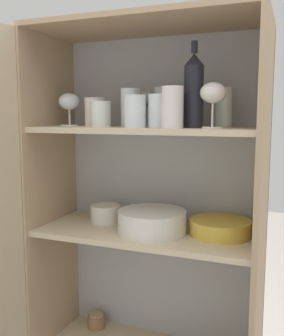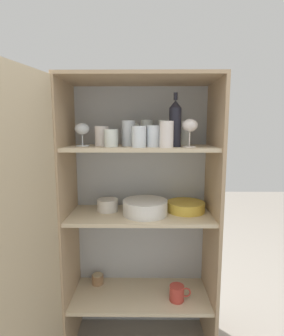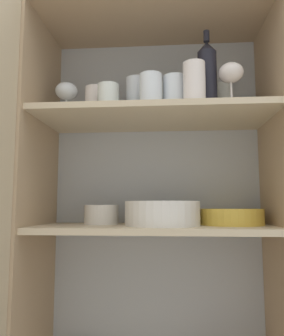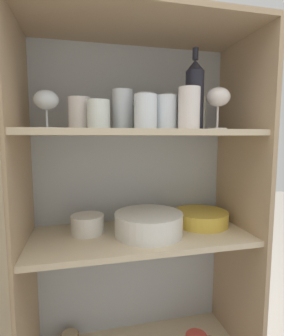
# 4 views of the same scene
# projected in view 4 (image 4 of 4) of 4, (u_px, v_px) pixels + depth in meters

# --- Properties ---
(cupboard_back_panel) EXTENTS (0.83, 0.02, 1.53)m
(cupboard_back_panel) POSITION_uv_depth(u_px,v_px,m) (132.00, 228.00, 1.15)
(cupboard_back_panel) COLOR #B2B7BC
(cupboard_back_panel) RESTS_ON ground_plane
(cupboard_side_left) EXTENTS (0.02, 0.37, 1.53)m
(cupboard_side_left) POSITION_uv_depth(u_px,v_px,m) (24.00, 254.00, 0.89)
(cupboard_side_left) COLOR tan
(cupboard_side_left) RESTS_ON ground_plane
(cupboard_side_right) EXTENTS (0.02, 0.37, 1.53)m
(cupboard_side_right) POSITION_uv_depth(u_px,v_px,m) (238.00, 234.00, 1.07)
(cupboard_side_right) COLOR tan
(cupboard_side_right) RESTS_ON ground_plane
(cupboard_top_panel) EXTENTS (0.83, 0.37, 0.02)m
(cupboard_top_panel) POSITION_uv_depth(u_px,v_px,m) (141.00, 26.00, 0.89)
(cupboard_top_panel) COLOR tan
(cupboard_top_panel) RESTS_ON cupboard_side_left
(shelf_board_middle) EXTENTS (0.79, 0.34, 0.02)m
(shelf_board_middle) POSITION_uv_depth(u_px,v_px,m) (141.00, 236.00, 0.97)
(shelf_board_middle) COLOR beige
(shelf_board_upper) EXTENTS (0.79, 0.34, 0.02)m
(shelf_board_upper) POSITION_uv_depth(u_px,v_px,m) (141.00, 133.00, 0.93)
(shelf_board_upper) COLOR beige
(tumbler_glass_0) EXTENTS (0.06, 0.06, 0.14)m
(tumbler_glass_0) POSITION_uv_depth(u_px,v_px,m) (198.00, 114.00, 1.06)
(tumbler_glass_0) COLOR white
(tumbler_glass_0) RESTS_ON shelf_board_upper
(tumbler_glass_1) EXTENTS (0.07, 0.07, 0.14)m
(tumbler_glass_1) POSITION_uv_depth(u_px,v_px,m) (122.00, 110.00, 0.91)
(tumbler_glass_1) COLOR white
(tumbler_glass_1) RESTS_ON shelf_board_upper
(tumbler_glass_2) EXTENTS (0.07, 0.07, 0.14)m
(tumbler_glass_2) POSITION_uv_depth(u_px,v_px,m) (146.00, 112.00, 1.01)
(tumbler_glass_2) COLOR white
(tumbler_glass_2) RESTS_ON shelf_board_upper
(tumbler_glass_3) EXTENTS (0.08, 0.08, 0.11)m
(tumbler_glass_3) POSITION_uv_depth(u_px,v_px,m) (80.00, 114.00, 0.88)
(tumbler_glass_3) COLOR silver
(tumbler_glass_3) RESTS_ON shelf_board_upper
(tumbler_glass_4) EXTENTS (0.08, 0.08, 0.11)m
(tumbler_glass_4) POSITION_uv_depth(u_px,v_px,m) (166.00, 113.00, 0.88)
(tumbler_glass_4) COLOR white
(tumbler_glass_4) RESTS_ON shelf_board_upper
(tumbler_glass_5) EXTENTS (0.06, 0.06, 0.14)m
(tumbler_glass_5) POSITION_uv_depth(u_px,v_px,m) (169.00, 112.00, 1.02)
(tumbler_glass_5) COLOR white
(tumbler_glass_5) RESTS_ON shelf_board_upper
(tumbler_glass_6) EXTENTS (0.07, 0.07, 0.09)m
(tumbler_glass_6) POSITION_uv_depth(u_px,v_px,m) (99.00, 115.00, 0.83)
(tumbler_glass_6) COLOR white
(tumbler_glass_6) RESTS_ON shelf_board_upper
(tumbler_glass_7) EXTENTS (0.07, 0.07, 0.13)m
(tumbler_glass_7) POSITION_uv_depth(u_px,v_px,m) (189.00, 108.00, 0.84)
(tumbler_glass_7) COLOR silver
(tumbler_glass_7) RESTS_ON shelf_board_upper
(tumbler_glass_8) EXTENTS (0.07, 0.07, 0.11)m
(tumbler_glass_8) POSITION_uv_depth(u_px,v_px,m) (145.00, 112.00, 0.83)
(tumbler_glass_8) COLOR white
(tumbler_glass_8) RESTS_ON shelf_board_upper
(wine_glass_0) EXTENTS (0.08, 0.08, 0.13)m
(wine_glass_0) POSITION_uv_depth(u_px,v_px,m) (46.00, 102.00, 0.84)
(wine_glass_0) COLOR white
(wine_glass_0) RESTS_ON shelf_board_upper
(wine_glass_1) EXTENTS (0.06, 0.06, 0.13)m
(wine_glass_1) POSITION_uv_depth(u_px,v_px,m) (126.00, 106.00, 1.01)
(wine_glass_1) COLOR white
(wine_glass_1) RESTS_ON shelf_board_upper
(wine_glass_2) EXTENTS (0.08, 0.08, 0.14)m
(wine_glass_2) POSITION_uv_depth(u_px,v_px,m) (218.00, 99.00, 0.89)
(wine_glass_2) COLOR silver
(wine_glass_2) RESTS_ON shelf_board_upper
(wine_bottle) EXTENTS (0.06, 0.06, 0.28)m
(wine_bottle) POSITION_uv_depth(u_px,v_px,m) (195.00, 95.00, 0.91)
(wine_bottle) COLOR black
(wine_bottle) RESTS_ON shelf_board_upper
(plate_stack_white) EXTENTS (0.25, 0.25, 0.08)m
(plate_stack_white) POSITION_uv_depth(u_px,v_px,m) (149.00, 223.00, 0.96)
(plate_stack_white) COLOR silver
(plate_stack_white) RESTS_ON shelf_board_middle
(mixing_bowl_large) EXTENTS (0.22, 0.22, 0.06)m
(mixing_bowl_large) POSITION_uv_depth(u_px,v_px,m) (201.00, 217.00, 1.07)
(mixing_bowl_large) COLOR gold
(mixing_bowl_large) RESTS_ON shelf_board_middle
(serving_bowl_small) EXTENTS (0.12, 0.12, 0.07)m
(serving_bowl_small) POSITION_uv_depth(u_px,v_px,m) (88.00, 223.00, 0.98)
(serving_bowl_small) COLOR silver
(serving_bowl_small) RESTS_ON shelf_board_middle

